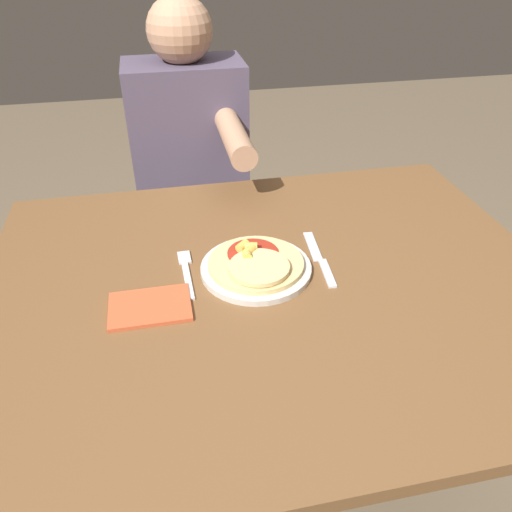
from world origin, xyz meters
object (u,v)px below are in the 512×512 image
knife (320,259)px  person_diner (192,167)px  dining_table (273,318)px  pizza (256,263)px  fork (186,271)px  plate (256,269)px

knife → person_diner: bearing=108.2°
dining_table → knife: bearing=24.2°
dining_table → knife: (0.12, 0.05, 0.11)m
person_diner → knife: bearing=-71.8°
pizza → knife: size_ratio=0.93×
person_diner → fork: bearing=-96.2°
dining_table → pizza: size_ratio=5.90×
knife → person_diner: size_ratio=0.18×
dining_table → knife: size_ratio=5.51×
dining_table → fork: (-0.18, 0.07, 0.11)m
dining_table → person_diner: 0.75m
plate → knife: bearing=4.3°
fork → knife: (0.30, -0.02, -0.00)m
dining_table → fork: bearing=158.7°
pizza → knife: bearing=5.7°
knife → plate: bearing=-175.7°
pizza → dining_table: bearing=-49.6°
pizza → fork: (-0.15, 0.03, -0.02)m
dining_table → person_diner: size_ratio=0.98×
pizza → fork: size_ratio=1.18×
plate → pizza: size_ratio=1.16×
fork → knife: 0.30m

